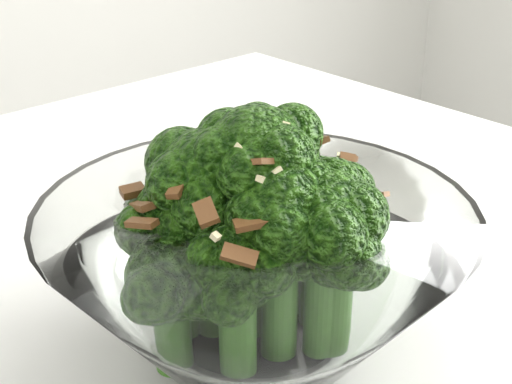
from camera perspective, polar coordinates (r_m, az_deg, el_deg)
name	(u,v)px	position (r m, az deg, el deg)	size (l,w,h in m)	color
broccoli_dish	(258,259)	(0.44, 0.16, -4.91)	(0.24, 0.24, 0.15)	white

